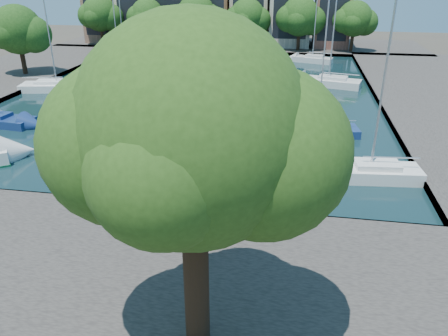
% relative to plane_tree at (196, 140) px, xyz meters
% --- Properties ---
extents(ground, '(160.00, 160.00, 0.00)m').
position_rel_plane_tree_xyz_m(ground, '(-7.62, 9.01, -7.67)').
color(ground, '#38332B').
rests_on(ground, ground).
extents(water_basin, '(38.00, 50.00, 0.08)m').
position_rel_plane_tree_xyz_m(water_basin, '(-7.62, 33.01, -7.63)').
color(water_basin, black).
rests_on(water_basin, ground).
extents(near_quay, '(50.00, 14.00, 0.50)m').
position_rel_plane_tree_xyz_m(near_quay, '(-7.62, 2.01, -7.42)').
color(near_quay, '#46423D').
rests_on(near_quay, ground).
extents(far_quay, '(60.00, 16.00, 0.50)m').
position_rel_plane_tree_xyz_m(far_quay, '(-7.62, 65.01, -7.42)').
color(far_quay, '#46423D').
rests_on(far_quay, ground).
extents(plane_tree, '(8.32, 6.40, 10.62)m').
position_rel_plane_tree_xyz_m(plane_tree, '(0.00, 0.00, 0.00)').
color(plane_tree, '#332114').
rests_on(plane_tree, near_quay).
extents(townhouse_east_end, '(5.44, 9.18, 14.43)m').
position_rel_plane_tree_xyz_m(townhouse_east_end, '(7.38, 64.99, -0.56)').
color(townhouse_east_end, brown).
rests_on(townhouse_east_end, far_quay).
extents(far_tree_far_west, '(7.28, 5.60, 7.68)m').
position_rel_plane_tree_xyz_m(far_tree_far_west, '(-29.51, 59.50, -2.49)').
color(far_tree_far_west, '#332114').
rests_on(far_tree_far_west, far_quay).
extents(far_tree_west, '(6.76, 5.20, 7.36)m').
position_rel_plane_tree_xyz_m(far_tree_west, '(-21.52, 59.50, -2.60)').
color(far_tree_west, '#332114').
rests_on(far_tree_west, far_quay).
extents(far_tree_mid_west, '(7.80, 6.00, 8.00)m').
position_rel_plane_tree_xyz_m(far_tree_mid_west, '(-13.51, 59.50, -2.38)').
color(far_tree_mid_west, '#332114').
rests_on(far_tree_mid_west, far_quay).
extents(far_tree_mid_east, '(7.02, 5.40, 7.52)m').
position_rel_plane_tree_xyz_m(far_tree_mid_east, '(-5.52, 59.50, -2.54)').
color(far_tree_mid_east, '#332114').
rests_on(far_tree_mid_east, far_quay).
extents(far_tree_east, '(7.54, 5.80, 7.84)m').
position_rel_plane_tree_xyz_m(far_tree_east, '(2.49, 59.50, -2.43)').
color(far_tree_east, '#332114').
rests_on(far_tree_east, far_quay).
extents(far_tree_far_east, '(6.76, 5.20, 7.36)m').
position_rel_plane_tree_xyz_m(far_tree_far_east, '(10.48, 59.50, -2.60)').
color(far_tree_far_east, '#332114').
rests_on(far_tree_far_east, far_quay).
extents(side_tree_left_far, '(7.28, 5.60, 7.88)m').
position_rel_plane_tree_xyz_m(side_tree_left_far, '(-29.51, 37.00, -2.29)').
color(side_tree_left_far, '#332114').
rests_on(side_tree_left_far, left_quay).
extents(giraffe_statue, '(3.99, 0.95, 5.69)m').
position_rel_plane_tree_xyz_m(giraffe_statue, '(-1.22, 6.33, -4.38)').
color(giraffe_statue, '#322719').
rests_on(giraffe_statue, near_quay).
extents(sailboat_left_c, '(7.83, 4.09, 10.29)m').
position_rel_plane_tree_xyz_m(sailboat_left_c, '(-22.62, 31.68, -7.02)').
color(sailboat_left_c, white).
rests_on(sailboat_left_c, water_basin).
extents(sailboat_left_d, '(5.45, 2.24, 9.85)m').
position_rel_plane_tree_xyz_m(sailboat_left_d, '(-19.62, 43.59, -7.07)').
color(sailboat_left_d, white).
rests_on(sailboat_left_d, water_basin).
extents(sailboat_left_e, '(5.46, 2.50, 10.29)m').
position_rel_plane_tree_xyz_m(sailboat_left_e, '(-21.87, 46.96, -7.05)').
color(sailboat_left_e, white).
rests_on(sailboat_left_e, water_basin).
extents(sailboat_right_a, '(6.18, 2.66, 10.99)m').
position_rel_plane_tree_xyz_m(sailboat_right_a, '(7.38, 14.73, -6.97)').
color(sailboat_right_a, silver).
rests_on(sailboat_right_a, water_basin).
extents(sailboat_right_b, '(6.56, 3.12, 11.14)m').
position_rel_plane_tree_xyz_m(sailboat_right_b, '(4.38, 22.24, -7.11)').
color(sailboat_right_b, navy).
rests_on(sailboat_right_b, water_basin).
extents(sailboat_right_c, '(7.29, 4.06, 12.32)m').
position_rel_plane_tree_xyz_m(sailboat_right_c, '(6.05, 38.54, -6.97)').
color(sailboat_right_c, silver).
rests_on(sailboat_right_c, water_basin).
extents(sailboat_right_d, '(5.74, 3.45, 8.61)m').
position_rel_plane_tree_xyz_m(sailboat_right_d, '(4.49, 51.99, -7.02)').
color(sailboat_right_d, beige).
rests_on(sailboat_right_d, water_basin).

